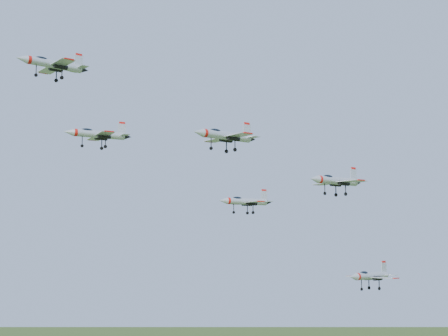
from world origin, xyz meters
name	(u,v)px	position (x,y,z in m)	size (l,w,h in m)	color
jet_lead	(53,64)	(-15.88, 15.33, 161.76)	(12.80, 10.73, 3.43)	silver
jet_left_high	(97,134)	(-11.24, 3.93, 148.42)	(10.62, 8.71, 2.85)	silver
jet_right_high	(225,135)	(1.04, -14.36, 146.38)	(10.59, 8.86, 2.83)	silver
jet_left_low	(245,201)	(17.86, 9.41, 139.44)	(11.00, 9.03, 2.95)	silver
jet_right_low	(336,181)	(21.32, -12.30, 141.39)	(11.10, 9.28, 2.97)	silver
jet_trail	(370,276)	(36.09, -2.48, 126.31)	(11.70, 9.90, 3.16)	silver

